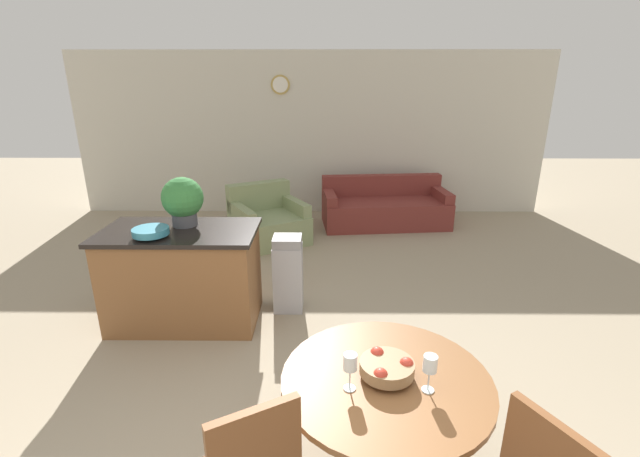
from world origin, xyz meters
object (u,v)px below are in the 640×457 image
object	(u,v)px
kitchen_island	(184,276)
couch	(385,208)
fruit_bowl	(387,367)
dining_table	(385,403)
armchair	(268,222)
wine_glass_left	(350,364)
teal_bowl	(151,232)
potted_plant	(183,200)
trash_bin	(288,274)
wine_glass_right	(430,365)

from	to	relation	value
kitchen_island	couch	size ratio (longest dim) A/B	0.69
fruit_bowl	dining_table	bearing A→B (deg)	-174.71
dining_table	armchair	distance (m)	4.20
fruit_bowl	wine_glass_left	xyz separation A→B (m)	(-0.20, -0.09, 0.09)
kitchen_island	teal_bowl	xyz separation A→B (m)	(-0.17, -0.20, 0.51)
teal_bowl	fruit_bowl	bearing A→B (deg)	-41.24
potted_plant	armchair	bearing A→B (deg)	77.09
dining_table	kitchen_island	bearing A→B (deg)	132.55
trash_bin	couch	bearing A→B (deg)	64.10
kitchen_island	armchair	size ratio (longest dim) A/B	1.09
fruit_bowl	couch	size ratio (longest dim) A/B	0.14
potted_plant	wine_glass_left	bearing A→B (deg)	-54.70
fruit_bowl	potted_plant	xyz separation A→B (m)	(-1.62, 1.92, 0.37)
wine_glass_left	kitchen_island	bearing A→B (deg)	127.56
wine_glass_right	couch	size ratio (longest dim) A/B	0.10
wine_glass_right	potted_plant	size ratio (longest dim) A/B	0.44
armchair	wine_glass_left	bearing A→B (deg)	-106.99
fruit_bowl	kitchen_island	xyz separation A→B (m)	(-1.65, 1.79, -0.33)
wine_glass_left	potted_plant	bearing A→B (deg)	125.30
couch	armchair	world-z (taller)	armchair
fruit_bowl	armchair	world-z (taller)	fruit_bowl
dining_table	couch	bearing A→B (deg)	82.13
wine_glass_left	fruit_bowl	bearing A→B (deg)	24.53
wine_glass_left	teal_bowl	bearing A→B (deg)	133.88
wine_glass_left	wine_glass_right	bearing A→B (deg)	-1.38
trash_bin	armchair	size ratio (longest dim) A/B	0.61
kitchen_island	wine_glass_right	bearing A→B (deg)	-45.83
dining_table	kitchen_island	world-z (taller)	kitchen_island
kitchen_island	armchair	distance (m)	2.31
dining_table	fruit_bowl	bearing A→B (deg)	5.29
potted_plant	trash_bin	xyz separation A→B (m)	(0.94, 0.10, -0.79)
trash_bin	armchair	xyz separation A→B (m)	(-0.46, 2.01, -0.11)
kitchen_island	potted_plant	size ratio (longest dim) A/B	3.09
dining_table	teal_bowl	bearing A→B (deg)	138.75
fruit_bowl	trash_bin	world-z (taller)	fruit_bowl
kitchen_island	teal_bowl	world-z (taller)	teal_bowl
potted_plant	couch	distance (m)	3.77
dining_table	potted_plant	world-z (taller)	potted_plant
wine_glass_left	kitchen_island	size ratio (longest dim) A/B	0.14
trash_bin	dining_table	bearing A→B (deg)	-71.40
couch	dining_table	bearing A→B (deg)	-103.38
trash_bin	potted_plant	bearing A→B (deg)	-173.89
armchair	trash_bin	bearing A→B (deg)	-107.04
dining_table	wine_glass_left	xyz separation A→B (m)	(-0.20, -0.09, 0.32)
kitchen_island	dining_table	bearing A→B (deg)	-47.45
wine_glass_right	potted_plant	bearing A→B (deg)	131.91
potted_plant	couch	xyz separation A→B (m)	(2.28, 2.87, -0.91)
wine_glass_right	armchair	world-z (taller)	wine_glass_right
dining_table	wine_glass_right	distance (m)	0.38
fruit_bowl	wine_glass_left	world-z (taller)	wine_glass_left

